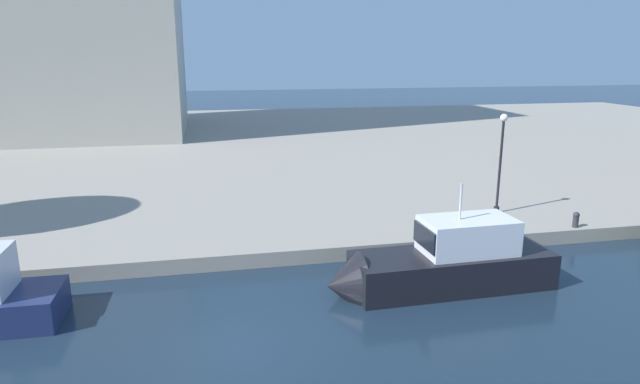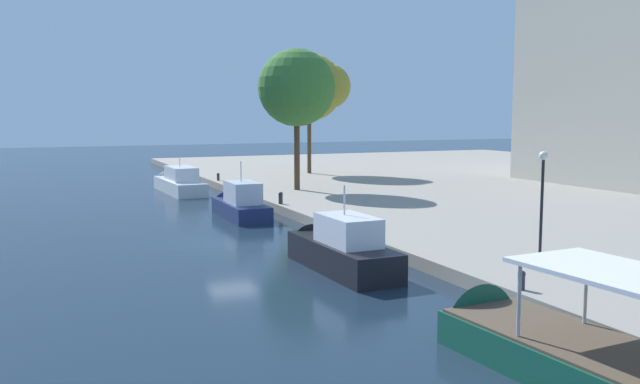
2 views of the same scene
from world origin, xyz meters
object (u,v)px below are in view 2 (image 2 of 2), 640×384
at_px(motor_yacht_2, 337,251).
at_px(mooring_bollard_0, 281,197).
at_px(mooring_bollard_2, 218,176).
at_px(motor_yacht_1, 239,206).
at_px(tree_0, 299,88).
at_px(tree_1, 313,87).
at_px(mooring_bollard_1, 521,279).
at_px(lamp_post, 542,202).
at_px(motor_yacht_0, 178,184).

xyz_separation_m(motor_yacht_2, mooring_bollard_0, (-16.85, 3.47, 0.27)).
relative_size(mooring_bollard_0, mooring_bollard_2, 1.20).
bearing_deg(mooring_bollard_0, motor_yacht_1, -80.52).
xyz_separation_m(tree_0, tree_1, (-13.28, 6.77, 0.62)).
bearing_deg(mooring_bollard_0, tree_0, 150.09).
height_order(motor_yacht_1, tree_1, tree_1).
bearing_deg(mooring_bollard_0, mooring_bollard_2, 179.16).
distance_m(mooring_bollard_1, mooring_bollard_2, 42.30).
bearing_deg(lamp_post, tree_1, 169.12).
height_order(mooring_bollard_2, tree_0, tree_0).
bearing_deg(motor_yacht_1, mooring_bollard_0, -79.75).
bearing_deg(motor_yacht_1, motor_yacht_0, 3.79).
height_order(motor_yacht_0, motor_yacht_1, motor_yacht_1).
bearing_deg(motor_yacht_1, tree_0, -41.95).
height_order(mooring_bollard_0, tree_0, tree_0).
bearing_deg(tree_1, lamp_post, -10.88).
height_order(motor_yacht_1, tree_0, tree_0).
distance_m(motor_yacht_2, mooring_bollard_0, 17.21).
distance_m(mooring_bollard_0, mooring_bollard_2, 17.48).
bearing_deg(motor_yacht_2, motor_yacht_0, -0.54).
bearing_deg(tree_1, mooring_bollard_1, -13.67).
bearing_deg(tree_1, motor_yacht_2, -21.18).
relative_size(motor_yacht_1, mooring_bollard_1, 11.24).
bearing_deg(motor_yacht_1, lamp_post, -164.14).
distance_m(mooring_bollard_0, tree_0, 11.72).
height_order(motor_yacht_1, mooring_bollard_2, motor_yacht_1).
bearing_deg(lamp_post, mooring_bollard_0, -172.92).
distance_m(mooring_bollard_0, mooring_bollard_1, 24.82).
bearing_deg(mooring_bollard_2, motor_yacht_2, -6.20).
bearing_deg(tree_0, motor_yacht_0, -131.51).
relative_size(mooring_bollard_1, mooring_bollard_2, 1.01).
xyz_separation_m(motor_yacht_2, mooring_bollard_2, (-34.33, 3.73, 0.20)).
bearing_deg(mooring_bollard_1, lamp_post, 129.18).
relative_size(motor_yacht_0, mooring_bollard_2, 14.60).
distance_m(motor_yacht_0, mooring_bollard_2, 4.89).
relative_size(lamp_post, tree_1, 0.39).
height_order(motor_yacht_1, mooring_bollard_0, motor_yacht_1).
bearing_deg(motor_yacht_1, mooring_bollard_2, -9.92).
height_order(motor_yacht_1, lamp_post, lamp_post).
bearing_deg(mooring_bollard_0, lamp_post, 7.08).
distance_m(mooring_bollard_2, tree_0, 13.23).
xyz_separation_m(motor_yacht_1, mooring_bollard_2, (-18.00, 3.40, 0.30)).
bearing_deg(mooring_bollard_1, mooring_bollard_0, -179.93).
distance_m(mooring_bollard_2, lamp_post, 40.19).
xyz_separation_m(motor_yacht_1, tree_0, (-8.16, 7.53, 8.12)).
height_order(motor_yacht_2, mooring_bollard_0, motor_yacht_2).
relative_size(motor_yacht_1, motor_yacht_2, 0.97).
bearing_deg(mooring_bollard_2, tree_1, 107.50).
xyz_separation_m(mooring_bollard_2, tree_0, (9.84, 4.14, 7.82)).
xyz_separation_m(motor_yacht_2, tree_1, (-37.76, 14.63, 8.64)).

